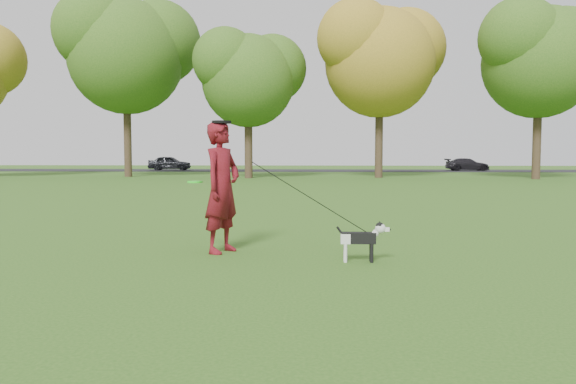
# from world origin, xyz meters

# --- Properties ---
(ground) EXTENTS (120.00, 120.00, 0.00)m
(ground) POSITION_xyz_m (0.00, 0.00, 0.00)
(ground) COLOR #285116
(ground) RESTS_ON ground
(road) EXTENTS (120.00, 7.00, 0.02)m
(road) POSITION_xyz_m (0.00, 40.00, 0.01)
(road) COLOR black
(road) RESTS_ON ground
(man) EXTENTS (0.75, 0.87, 2.02)m
(man) POSITION_xyz_m (-1.25, -0.05, 1.01)
(man) COLOR #550D0C
(man) RESTS_ON ground
(dog) EXTENTS (0.77, 0.15, 0.58)m
(dog) POSITION_xyz_m (0.86, -0.71, 0.36)
(dog) COLOR black
(dog) RESTS_ON ground
(car_left) EXTENTS (3.77, 1.69, 1.26)m
(car_left) POSITION_xyz_m (-12.75, 40.00, 0.65)
(car_left) COLOR black
(car_left) RESTS_ON road
(car_right) EXTENTS (3.71, 1.63, 1.06)m
(car_right) POSITION_xyz_m (12.97, 40.00, 0.55)
(car_right) COLOR black
(car_right) RESTS_ON road
(man_held_items) EXTENTS (2.73, 0.81, 1.64)m
(man_held_items) POSITION_xyz_m (0.09, -0.41, 0.90)
(man_held_items) COLOR #27FF20
(man_held_items) RESTS_ON ground
(tree_row) EXTENTS (51.74, 8.86, 12.01)m
(tree_row) POSITION_xyz_m (-1.43, 26.07, 7.41)
(tree_row) COLOR #38281C
(tree_row) RESTS_ON ground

